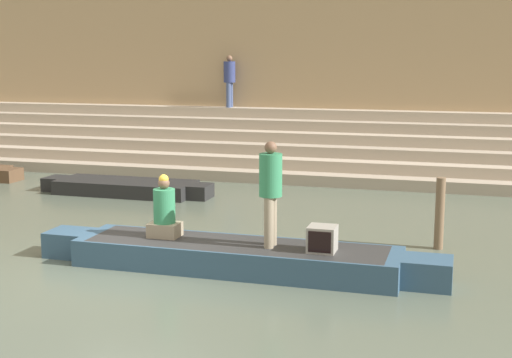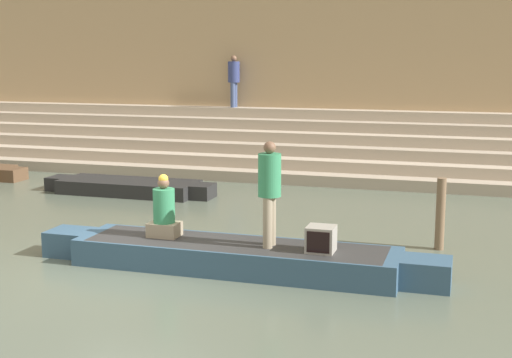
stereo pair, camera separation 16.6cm
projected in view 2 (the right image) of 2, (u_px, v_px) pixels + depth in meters
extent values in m
plane|color=#566051|center=(123.00, 269.00, 12.08)|extent=(120.00, 120.00, 0.00)
cube|color=tan|center=(282.00, 168.00, 21.81)|extent=(36.00, 3.85, 0.31)
cube|color=#B2A28D|center=(285.00, 157.00, 22.05)|extent=(36.00, 3.21, 0.31)
cube|color=tan|center=(288.00, 146.00, 22.30)|extent=(36.00, 2.57, 0.31)
cube|color=#B2A28D|center=(290.00, 135.00, 22.55)|extent=(36.00, 1.93, 0.31)
cube|color=tan|center=(293.00, 124.00, 22.80)|extent=(36.00, 1.28, 0.31)
cube|color=#B2A28D|center=(296.00, 113.00, 23.05)|extent=(36.00, 0.64, 0.31)
cube|color=tan|center=(303.00, 63.00, 23.64)|extent=(34.20, 1.20, 6.62)
cube|color=brown|center=(297.00, 155.00, 23.57)|extent=(34.20, 0.12, 0.60)
cube|color=#33516B|center=(235.00, 256.00, 12.01)|extent=(5.52, 1.27, 0.46)
cube|color=#2D2D2D|center=(235.00, 245.00, 11.98)|extent=(5.08, 1.17, 0.05)
cube|color=#33516B|center=(426.00, 273.00, 11.10)|extent=(0.77, 0.70, 0.46)
cube|color=#33516B|center=(71.00, 242.00, 12.93)|extent=(0.77, 0.70, 0.46)
cylinder|color=olive|center=(205.00, 235.00, 12.93)|extent=(2.74, 0.04, 0.04)
cylinder|color=gray|center=(271.00, 220.00, 11.82)|extent=(0.16, 0.16, 0.85)
cylinder|color=gray|center=(268.00, 223.00, 11.62)|extent=(0.16, 0.16, 0.85)
cylinder|color=#338456|center=(270.00, 175.00, 11.59)|extent=(0.38, 0.38, 0.70)
sphere|color=brown|center=(270.00, 148.00, 11.51)|extent=(0.20, 0.20, 0.20)
cube|color=gray|center=(164.00, 229.00, 12.43)|extent=(0.53, 0.42, 0.25)
cylinder|color=#338456|center=(164.00, 206.00, 12.35)|extent=(0.38, 0.38, 0.60)
sphere|color=brown|center=(163.00, 183.00, 12.28)|extent=(0.20, 0.20, 0.20)
sphere|color=gold|center=(163.00, 179.00, 12.27)|extent=(0.17, 0.17, 0.17)
cube|color=#9E998E|center=(321.00, 239.00, 11.43)|extent=(0.45, 0.43, 0.42)
cube|color=black|center=(318.00, 242.00, 11.23)|extent=(0.37, 0.02, 0.34)
cube|color=black|center=(129.00, 187.00, 18.59)|extent=(3.62, 1.31, 0.36)
cube|color=beige|center=(129.00, 181.00, 18.56)|extent=(3.33, 1.21, 0.05)
cube|color=black|center=(203.00, 191.00, 17.99)|extent=(0.51, 0.72, 0.36)
cube|color=black|center=(60.00, 183.00, 19.19)|extent=(0.51, 0.72, 0.36)
cube|color=brown|center=(13.00, 174.00, 20.54)|extent=(0.55, 0.72, 0.36)
cylinder|color=brown|center=(440.00, 214.00, 13.18)|extent=(0.17, 0.17, 1.35)
cylinder|color=#3D4C75|center=(235.00, 95.00, 23.67)|extent=(0.16, 0.16, 0.82)
cylinder|color=#3D4C75|center=(233.00, 95.00, 23.47)|extent=(0.16, 0.16, 0.82)
cylinder|color=navy|center=(234.00, 72.00, 23.44)|extent=(0.38, 0.38, 0.68)
sphere|color=brown|center=(234.00, 58.00, 23.36)|extent=(0.19, 0.19, 0.19)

